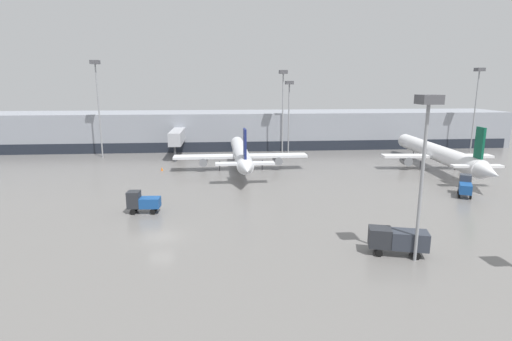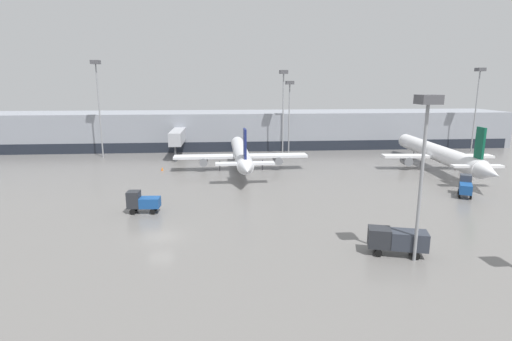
# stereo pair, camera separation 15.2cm
# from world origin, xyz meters

# --- Properties ---
(ground_plane) EXTENTS (320.00, 320.00, 0.00)m
(ground_plane) POSITION_xyz_m (0.00, 0.00, 0.00)
(ground_plane) COLOR slate
(terminal_building) EXTENTS (160.00, 28.15, 9.00)m
(terminal_building) POSITION_xyz_m (-0.01, 61.93, 4.49)
(terminal_building) COLOR gray
(terminal_building) RESTS_ON ground_plane
(parked_jet_1) EXTENTS (25.17, 33.07, 9.07)m
(parked_jet_1) POSITION_xyz_m (10.26, 33.14, 3.11)
(parked_jet_1) COLOR silver
(parked_jet_1) RESTS_ON ground_plane
(parked_jet_2) EXTENTS (20.79, 39.92, 9.54)m
(parked_jet_2) POSITION_xyz_m (47.56, 30.73, 3.12)
(parked_jet_2) COLOR white
(parked_jet_2) RESTS_ON ground_plane
(service_truck_0) EXTENTS (3.48, 4.51, 2.97)m
(service_truck_0) POSITION_xyz_m (41.95, 12.42, 1.55)
(service_truck_0) COLOR #19478C
(service_truck_0) RESTS_ON ground_plane
(service_truck_1) EXTENTS (5.73, 3.30, 2.56)m
(service_truck_1) POSITION_xyz_m (23.30, -6.51, 1.55)
(service_truck_1) COLOR #2D333D
(service_truck_1) RESTS_ON ground_plane
(service_truck_2) EXTENTS (4.08, 1.98, 2.81)m
(service_truck_2) POSITION_xyz_m (-3.44, 8.52, 1.49)
(service_truck_2) COLOR #19478C
(service_truck_2) RESTS_ON ground_plane
(traffic_cone_0) EXTENTS (0.43, 0.43, 0.67)m
(traffic_cone_0) POSITION_xyz_m (-4.62, 33.84, 0.34)
(traffic_cone_0) COLOR orange
(traffic_cone_0) RESTS_ON ground_plane
(apron_light_mast_0) EXTENTS (1.80, 1.80, 16.66)m
(apron_light_mast_0) POSITION_xyz_m (22.46, 51.77, 13.30)
(apron_light_mast_0) COLOR gray
(apron_light_mast_0) RESTS_ON ground_plane
(apron_light_mast_1) EXTENTS (1.80, 1.80, 19.63)m
(apron_light_mast_1) POSITION_xyz_m (66.44, 49.19, 15.35)
(apron_light_mast_1) COLOR gray
(apron_light_mast_1) RESTS_ON ground_plane
(apron_light_mast_3) EXTENTS (1.80, 1.80, 20.92)m
(apron_light_mast_3) POSITION_xyz_m (-19.81, 49.21, 16.22)
(apron_light_mast_3) COLOR gray
(apron_light_mast_3) RESTS_ON ground_plane
(apron_light_mast_4) EXTENTS (1.80, 1.80, 19.00)m
(apron_light_mast_4) POSITION_xyz_m (20.66, 49.55, 14.92)
(apron_light_mast_4) COLOR gray
(apron_light_mast_4) RESTS_ON ground_plane
(apron_light_mast_5) EXTENTS (1.80, 1.80, 15.14)m
(apron_light_mast_5) POSITION_xyz_m (24.38, -7.96, 12.23)
(apron_light_mast_5) COLOR gray
(apron_light_mast_5) RESTS_ON ground_plane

